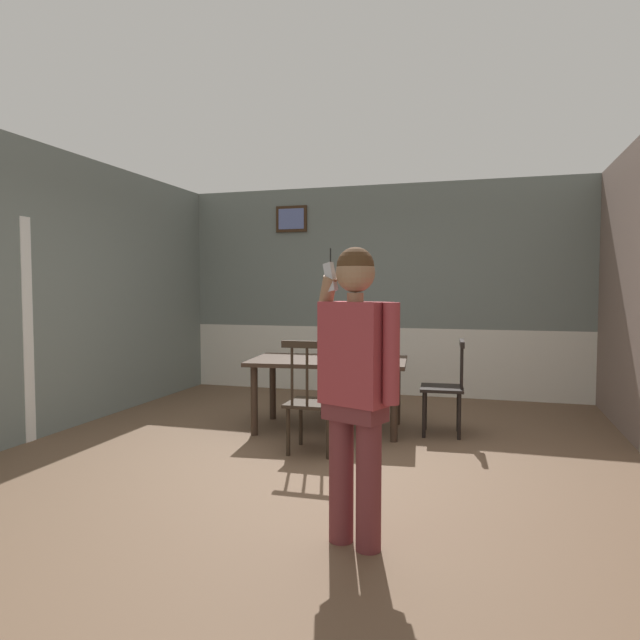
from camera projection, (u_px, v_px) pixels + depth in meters
The scene contains 8 objects.
ground_plane at pixel (318, 453), 4.95m from camera, with size 6.57×6.57×0.00m, color brown.
room_back_partition at pixel (380, 294), 7.74m from camera, with size 5.53×0.17×2.83m.
room_left_partition at pixel (52, 291), 5.65m from camera, with size 0.13×5.97×2.83m.
dining_table at pixel (328, 368), 5.76m from camera, with size 1.65×1.07×0.72m.
chair_near_window at pixel (312, 400), 4.94m from camera, with size 0.45×0.45×1.00m.
chair_by_doorway at pixel (446, 387), 5.56m from camera, with size 0.44×0.44×0.94m.
chair_at_table_head at pixel (340, 372), 6.59m from camera, with size 0.48×0.48×0.94m.
person_figure at pixel (356, 378), 3.12m from camera, with size 0.51×0.33×1.67m.
Camera 1 is at (1.40, -4.67, 1.44)m, focal length 31.85 mm.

